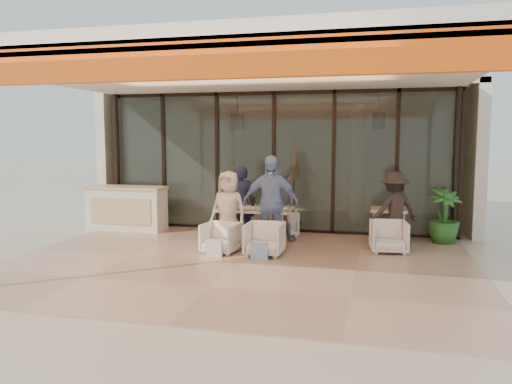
% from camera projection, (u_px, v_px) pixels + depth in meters
% --- Properties ---
extents(ground, '(70.00, 70.00, 0.00)m').
position_uv_depth(ground, '(238.00, 263.00, 8.63)').
color(ground, '#C6B293').
rests_on(ground, ground).
extents(terrace_floor, '(8.00, 6.00, 0.01)m').
position_uv_depth(terrace_floor, '(238.00, 263.00, 8.63)').
color(terrace_floor, tan).
rests_on(terrace_floor, ground).
extents(terrace_structure, '(8.00, 6.00, 3.40)m').
position_uv_depth(terrace_structure, '(233.00, 70.00, 8.02)').
color(terrace_structure, silver).
rests_on(terrace_structure, ground).
extents(glass_storefront, '(8.08, 0.10, 3.20)m').
position_uv_depth(glass_storefront, '(274.00, 162.00, 11.35)').
color(glass_storefront, '#9EADA3').
rests_on(glass_storefront, ground).
extents(interior_block, '(9.05, 3.62, 3.52)m').
position_uv_depth(interior_block, '(292.00, 135.00, 13.51)').
color(interior_block, silver).
rests_on(interior_block, ground).
extents(host_counter, '(1.85, 0.65, 1.04)m').
position_uv_depth(host_counter, '(127.00, 208.00, 11.58)').
color(host_counter, silver).
rests_on(host_counter, ground).
extents(dining_table, '(1.50, 0.90, 0.93)m').
position_uv_depth(dining_table, '(254.00, 211.00, 10.13)').
color(dining_table, tan).
rests_on(dining_table, ground).
extents(chair_far_left, '(0.66, 0.63, 0.61)m').
position_uv_depth(chair_far_left, '(247.00, 221.00, 11.18)').
color(chair_far_left, white).
rests_on(chair_far_left, ground).
extents(chair_far_right, '(0.75, 0.72, 0.63)m').
position_uv_depth(chair_far_right, '(284.00, 222.00, 10.97)').
color(chair_far_right, white).
rests_on(chair_far_right, ground).
extents(chair_near_left, '(0.70, 0.67, 0.64)m').
position_uv_depth(chair_near_left, '(221.00, 236.00, 9.34)').
color(chair_near_left, white).
rests_on(chair_near_left, ground).
extents(chair_near_right, '(0.67, 0.63, 0.69)m').
position_uv_depth(chair_near_right, '(264.00, 237.00, 9.14)').
color(chair_near_right, white).
rests_on(chair_near_right, ground).
extents(diner_navy, '(0.65, 0.51, 1.58)m').
position_uv_depth(diner_navy, '(241.00, 202.00, 10.64)').
color(diner_navy, '#191D38').
rests_on(diner_navy, ground).
extents(diner_grey, '(0.75, 0.59, 1.51)m').
position_uv_depth(diner_grey, '(279.00, 205.00, 10.44)').
color(diner_grey, '#5D5D62').
rests_on(diner_grey, ground).
extents(diner_cream, '(0.82, 0.61, 1.52)m').
position_uv_depth(diner_cream, '(228.00, 210.00, 9.77)').
color(diner_cream, beige).
rests_on(diner_cream, ground).
extents(diner_periwinkle, '(1.12, 0.57, 1.83)m').
position_uv_depth(diner_periwinkle, '(270.00, 203.00, 9.56)').
color(diner_periwinkle, '#7E9BD2').
rests_on(diner_periwinkle, ground).
extents(tote_bag_cream, '(0.30, 0.10, 0.34)m').
position_uv_depth(tote_bag_cream, '(214.00, 249.00, 8.97)').
color(tote_bag_cream, silver).
rests_on(tote_bag_cream, ground).
extents(tote_bag_blue, '(0.30, 0.10, 0.34)m').
position_uv_depth(tote_bag_blue, '(259.00, 252.00, 8.77)').
color(tote_bag_blue, '#99BFD8').
rests_on(tote_bag_blue, ground).
extents(side_table, '(0.70, 0.70, 0.74)m').
position_uv_depth(side_table, '(389.00, 214.00, 10.06)').
color(side_table, tan).
rests_on(side_table, ground).
extents(side_chair, '(0.73, 0.69, 0.68)m').
position_uv_depth(side_chair, '(389.00, 235.00, 9.37)').
color(side_chair, white).
rests_on(side_chair, ground).
extents(standing_woman, '(1.12, 0.96, 1.50)m').
position_uv_depth(standing_woman, '(394.00, 210.00, 9.77)').
color(standing_woman, black).
rests_on(standing_woman, ground).
extents(potted_palm, '(0.82, 0.82, 1.14)m').
position_uv_depth(potted_palm, '(444.00, 216.00, 10.16)').
color(potted_palm, '#1E5919').
rests_on(potted_palm, ground).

